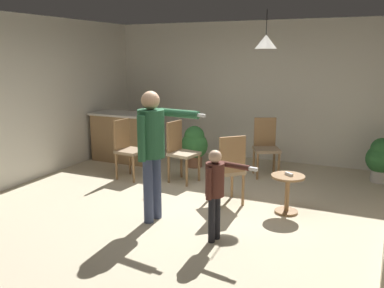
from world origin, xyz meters
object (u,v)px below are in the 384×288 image
(dining_chair_near_wall, at_px, (228,167))
(potted_plant_corner, at_px, (381,158))
(side_table_by_couch, at_px, (287,189))
(dining_chair_centre_back, at_px, (180,149))
(person_child, at_px, (216,185))
(dining_chair_spare, at_px, (266,145))
(dining_chair_by_counter, at_px, (128,147))
(potted_plant_by_wall, at_px, (194,144))
(kitchen_counter, at_px, (125,137))
(spare_remote_on_table, at_px, (289,174))
(person_adult, at_px, (152,142))

(dining_chair_near_wall, height_order, potted_plant_corner, dining_chair_near_wall)
(side_table_by_couch, relative_size, dining_chair_near_wall, 0.52)
(dining_chair_centre_back, bearing_deg, person_child, 45.53)
(person_child, relative_size, potted_plant_corner, 1.43)
(side_table_by_couch, height_order, dining_chair_spare, dining_chair_spare)
(dining_chair_by_counter, bearing_deg, side_table_by_couch, 85.84)
(side_table_by_couch, distance_m, dining_chair_centre_back, 2.03)
(side_table_by_couch, height_order, potted_plant_by_wall, potted_plant_by_wall)
(potted_plant_by_wall, bearing_deg, kitchen_counter, -174.69)
(potted_plant_by_wall, bearing_deg, potted_plant_corner, 7.18)
(dining_chair_spare, bearing_deg, side_table_by_couch, 88.00)
(potted_plant_by_wall, distance_m, spare_remote_on_table, 2.61)
(dining_chair_by_counter, bearing_deg, spare_remote_on_table, 85.85)
(dining_chair_near_wall, distance_m, potted_plant_by_wall, 2.04)
(dining_chair_by_counter, height_order, potted_plant_by_wall, dining_chair_by_counter)
(kitchen_counter, distance_m, dining_chair_centre_back, 1.78)
(dining_chair_by_counter, bearing_deg, kitchen_counter, -139.00)
(person_adult, bearing_deg, dining_chair_by_counter, -129.70)
(dining_chair_near_wall, bearing_deg, potted_plant_by_wall, 83.45)
(kitchen_counter, distance_m, dining_chair_by_counter, 1.21)
(dining_chair_spare, bearing_deg, kitchen_counter, -23.23)
(potted_plant_by_wall, bearing_deg, dining_chair_by_counter, -123.63)
(person_child, bearing_deg, kitchen_counter, -120.58)
(dining_chair_near_wall, bearing_deg, kitchen_counter, 107.01)
(dining_chair_spare, bearing_deg, spare_remote_on_table, 88.28)
(dining_chair_centre_back, bearing_deg, kitchen_counter, -106.56)
(person_child, relative_size, dining_chair_spare, 1.06)
(dining_chair_by_counter, relative_size, spare_remote_on_table, 7.69)
(dining_chair_centre_back, xyz_separation_m, spare_remote_on_table, (1.91, -0.67, -0.01))
(kitchen_counter, height_order, spare_remote_on_table, kitchen_counter)
(dining_chair_near_wall, distance_m, potted_plant_corner, 2.81)
(potted_plant_corner, xyz_separation_m, potted_plant_by_wall, (-3.18, -0.40, 0.02))
(side_table_by_couch, xyz_separation_m, dining_chair_centre_back, (-1.90, 0.67, 0.22))
(side_table_by_couch, distance_m, person_child, 1.35)
(kitchen_counter, distance_m, side_table_by_couch, 3.79)
(side_table_by_couch, distance_m, dining_chair_spare, 1.75)
(dining_chair_spare, xyz_separation_m, spare_remote_on_table, (0.72, -1.59, -0.01))
(person_child, bearing_deg, potted_plant_corner, 163.18)
(side_table_by_couch, height_order, dining_chair_centre_back, dining_chair_centre_back)
(potted_plant_by_wall, bearing_deg, dining_chair_centre_back, -80.49)
(person_child, relative_size, dining_chair_centre_back, 1.06)
(dining_chair_spare, relative_size, potted_plant_by_wall, 1.29)
(dining_chair_by_counter, distance_m, dining_chair_centre_back, 0.92)
(kitchen_counter, bearing_deg, dining_chair_spare, 2.74)
(kitchen_counter, xyz_separation_m, side_table_by_couch, (3.50, -1.45, -0.15))
(person_child, height_order, dining_chair_by_counter, person_child)
(dining_chair_by_counter, height_order, dining_chair_near_wall, same)
(person_adult, relative_size, dining_chair_by_counter, 1.65)
(potted_plant_by_wall, bearing_deg, dining_chair_spare, -0.01)
(person_child, height_order, dining_chair_centre_back, person_child)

